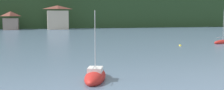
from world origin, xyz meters
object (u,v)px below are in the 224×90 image
(shore_building_westcentral, at_px, (11,21))
(sailboat_mid_8, at_px, (95,76))
(sailboat_far_0, at_px, (223,42))
(shore_building_central, at_px, (58,18))
(mooring_buoy_near, at_px, (180,46))

(shore_building_westcentral, height_order, sailboat_mid_8, shore_building_westcentral)
(sailboat_far_0, height_order, sailboat_mid_8, sailboat_far_0)
(shore_building_central, bearing_deg, shore_building_westcentral, 176.95)
(shore_building_westcentral, height_order, shore_building_central, shore_building_central)
(shore_building_westcentral, distance_m, sailboat_mid_8, 77.58)
(sailboat_mid_8, height_order, mooring_buoy_near, sailboat_mid_8)
(sailboat_far_0, bearing_deg, shore_building_central, 93.33)
(sailboat_far_0, xyz_separation_m, sailboat_mid_8, (-24.80, -20.16, 0.07))
(shore_building_westcentral, bearing_deg, sailboat_mid_8, -80.57)
(shore_building_westcentral, bearing_deg, mooring_buoy_near, -63.19)
(shore_building_westcentral, xyz_separation_m, sailboat_far_0, (37.50, -56.32, -2.70))
(shore_building_central, distance_m, sailboat_mid_8, 75.81)
(mooring_buoy_near, bearing_deg, sailboat_far_0, 9.79)
(shore_building_westcentral, distance_m, sailboat_far_0, 67.72)
(shore_building_central, xyz_separation_m, sailboat_mid_8, (-2.10, -75.70, -3.57))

